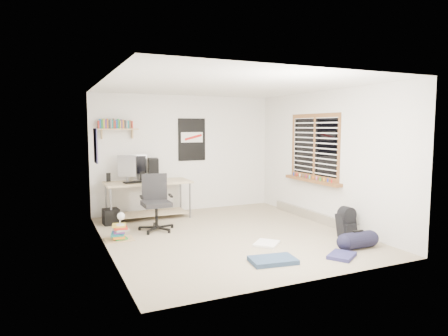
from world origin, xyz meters
name	(u,v)px	position (x,y,z in m)	size (l,w,h in m)	color
floor	(229,235)	(0.00, 0.00, -0.01)	(4.00, 4.50, 0.01)	gray
ceiling	(229,85)	(0.00, 0.00, 2.50)	(4.00, 4.50, 0.01)	white
back_wall	(185,153)	(0.00, 2.25, 1.25)	(4.00, 0.01, 2.50)	silver
left_wall	(105,166)	(-2.00, 0.00, 1.25)	(0.01, 4.50, 2.50)	silver
right_wall	(326,158)	(2.00, 0.00, 1.25)	(0.01, 4.50, 2.50)	silver
desk	(148,200)	(-0.94, 1.79, 0.36)	(1.67, 0.73, 0.76)	#C7B08A
monitor_left	(127,171)	(-1.34, 1.79, 0.97)	(0.38, 0.09, 0.41)	#A1A0A5
monitor_right	(138,170)	(-1.10, 2.00, 0.96)	(0.37, 0.09, 0.41)	#B5B6BB
pc_tower	(153,169)	(-0.77, 2.00, 0.97)	(0.19, 0.41, 0.43)	black
keyboard	(134,182)	(-1.24, 1.65, 0.77)	(0.41, 0.14, 0.02)	black
speaker_left	(108,177)	(-1.67, 1.99, 0.84)	(0.08, 0.08, 0.17)	black
speaker_right	(143,176)	(-1.04, 1.80, 0.85)	(0.09, 0.09, 0.18)	black
office_chair	(156,203)	(-1.04, 0.79, 0.49)	(0.65, 0.65, 1.00)	black
wall_shelf	(117,129)	(-1.45, 2.14, 1.78)	(0.80, 0.22, 0.24)	tan
poster_back_wall	(192,140)	(0.15, 2.23, 1.55)	(0.62, 0.03, 0.92)	black
poster_left_wall	(96,146)	(-1.99, 1.20, 1.50)	(0.02, 0.42, 0.60)	navy
window	(314,146)	(1.95, 0.30, 1.45)	(0.10, 1.50, 1.26)	brown
baseboard_heater	(312,216)	(1.96, 0.30, 0.09)	(0.08, 2.50, 0.18)	#B7B2A8
backpack	(346,225)	(1.75, -0.90, 0.20)	(0.29, 0.24, 0.39)	black
duffel_bag	(358,239)	(1.45, -1.49, 0.14)	(0.25, 0.25, 0.50)	black
tshirt	(267,243)	(0.29, -0.76, 0.02)	(0.40, 0.33, 0.04)	white
jeans_a	(273,260)	(-0.05, -1.51, 0.03)	(0.61, 0.39, 0.07)	navy
jeans_b	(342,256)	(0.95, -1.72, 0.03)	(0.41, 0.31, 0.05)	navy
book_stack	(119,231)	(-1.75, 0.47, 0.15)	(0.47, 0.38, 0.32)	brown
desk_lamp	(120,217)	(-1.73, 0.45, 0.38)	(0.13, 0.22, 0.22)	silver
subwoofer	(111,217)	(-1.71, 1.58, 0.14)	(0.28, 0.28, 0.31)	black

